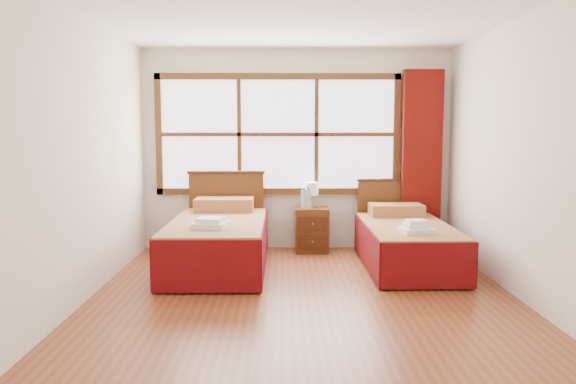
{
  "coord_description": "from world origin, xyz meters",
  "views": [
    {
      "loc": [
        -0.2,
        -5.1,
        1.58
      ],
      "look_at": [
        -0.14,
        0.7,
        0.92
      ],
      "focal_mm": 35.0,
      "sensor_mm": 36.0,
      "label": 1
    }
  ],
  "objects": [
    {
      "name": "bottle_near",
      "position": [
        0.08,
        1.99,
        0.68
      ],
      "size": [
        0.07,
        0.07,
        0.26
      ],
      "color": "#A6BED5",
      "rests_on": "nightstand"
    },
    {
      "name": "wall_right",
      "position": [
        2.0,
        0.0,
        1.3
      ],
      "size": [
        0.0,
        4.5,
        4.5
      ],
      "primitive_type": "plane",
      "rotation": [
        1.57,
        0.0,
        -1.57
      ],
      "color": "silver",
      "rests_on": "floor"
    },
    {
      "name": "bed_right",
      "position": [
        1.22,
        1.2,
        0.28
      ],
      "size": [
        0.96,
        1.98,
        0.93
      ],
      "color": "#381B0B",
      "rests_on": "floor"
    },
    {
      "name": "lamp",
      "position": [
        0.18,
        2.05,
        0.8
      ],
      "size": [
        0.17,
        0.17,
        0.32
      ],
      "color": "gold",
      "rests_on": "nightstand"
    },
    {
      "name": "floor",
      "position": [
        0.0,
        0.0,
        0.0
      ],
      "size": [
        4.5,
        4.5,
        0.0
      ],
      "primitive_type": "plane",
      "color": "brown",
      "rests_on": "ground"
    },
    {
      "name": "wall_left",
      "position": [
        -2.0,
        0.0,
        1.3
      ],
      "size": [
        0.0,
        4.5,
        4.5
      ],
      "primitive_type": "plane",
      "rotation": [
        1.57,
        0.0,
        1.57
      ],
      "color": "silver",
      "rests_on": "floor"
    },
    {
      "name": "nightstand",
      "position": [
        0.18,
        1.99,
        0.28
      ],
      "size": [
        0.43,
        0.42,
        0.57
      ],
      "color": "#512C11",
      "rests_on": "floor"
    },
    {
      "name": "bottle_far",
      "position": [
        0.14,
        1.98,
        0.69
      ],
      "size": [
        0.07,
        0.07,
        0.27
      ],
      "color": "#A6BED5",
      "rests_on": "nightstand"
    },
    {
      "name": "bed_left",
      "position": [
        -0.92,
        1.2,
        0.32
      ],
      "size": [
        1.06,
        2.08,
        1.03
      ],
      "color": "#381B0B",
      "rests_on": "floor"
    },
    {
      "name": "towels_right",
      "position": [
        1.2,
        0.66,
        0.55
      ],
      "size": [
        0.36,
        0.33,
        0.13
      ],
      "rotation": [
        0.0,
        0.0,
        0.16
      ],
      "color": "white",
      "rests_on": "bed_right"
    },
    {
      "name": "curtain",
      "position": [
        1.6,
        2.11,
        1.17
      ],
      "size": [
        0.5,
        0.16,
        2.3
      ],
      "primitive_type": "cube",
      "color": "#610E09",
      "rests_on": "wall_back"
    },
    {
      "name": "wall_back",
      "position": [
        0.0,
        2.25,
        1.3
      ],
      "size": [
        4.0,
        0.0,
        4.0
      ],
      "primitive_type": "plane",
      "rotation": [
        1.57,
        0.0,
        0.0
      ],
      "color": "silver",
      "rests_on": "floor"
    },
    {
      "name": "ceiling",
      "position": [
        0.0,
        0.0,
        2.6
      ],
      "size": [
        4.5,
        4.5,
        0.0
      ],
      "primitive_type": "plane",
      "rotation": [
        3.14,
        0.0,
        0.0
      ],
      "color": "white",
      "rests_on": "wall_back"
    },
    {
      "name": "window",
      "position": [
        -0.25,
        2.21,
        1.5
      ],
      "size": [
        3.16,
        0.06,
        1.56
      ],
      "color": "white",
      "rests_on": "wall_back"
    },
    {
      "name": "towels_left",
      "position": [
        -0.94,
        0.67,
        0.6
      ],
      "size": [
        0.41,
        0.37,
        0.1
      ],
      "rotation": [
        0.0,
        0.0,
        -0.23
      ],
      "color": "white",
      "rests_on": "bed_left"
    }
  ]
}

